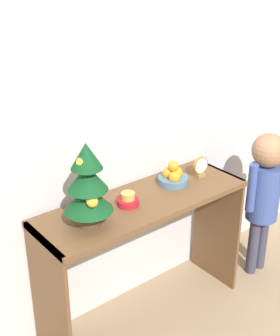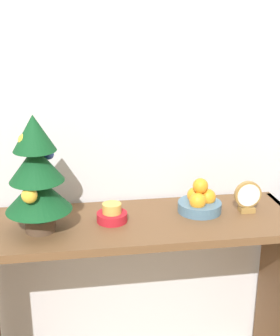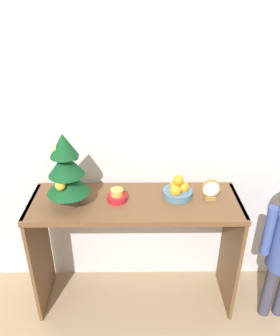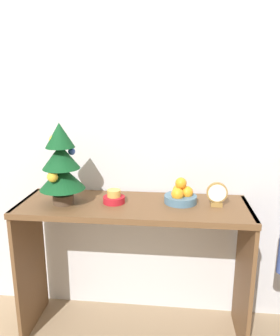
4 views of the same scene
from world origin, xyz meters
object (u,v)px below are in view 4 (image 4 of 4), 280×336
(mini_tree, at_px, (61,164))
(fruit_bowl, at_px, (181,195))
(desk_clock, at_px, (217,195))
(singing_bowl, at_px, (114,198))

(mini_tree, height_order, fruit_bowl, mini_tree)
(mini_tree, distance_m, desk_clock, 0.81)
(mini_tree, xyz_separation_m, singing_bowl, (0.26, 0.04, -0.19))
(fruit_bowl, distance_m, desk_clock, 0.19)
(fruit_bowl, xyz_separation_m, desk_clock, (0.18, -0.03, 0.02))
(mini_tree, distance_m, singing_bowl, 0.32)
(mini_tree, xyz_separation_m, fruit_bowl, (0.61, 0.08, -0.17))
(fruit_bowl, bearing_deg, singing_bowl, -173.46)
(fruit_bowl, xyz_separation_m, singing_bowl, (-0.35, -0.04, -0.01))
(singing_bowl, bearing_deg, fruit_bowl, 6.54)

